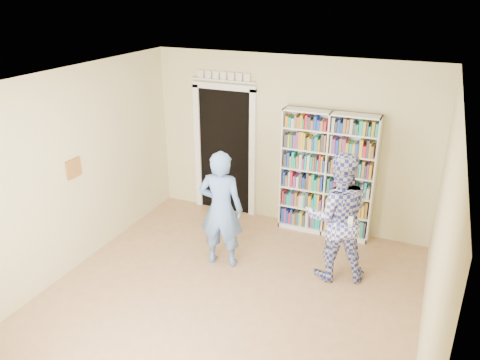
# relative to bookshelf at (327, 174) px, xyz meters

# --- Properties ---
(floor) EXTENTS (5.00, 5.00, 0.00)m
(floor) POSITION_rel_bookshelf_xyz_m (-0.67, -2.34, -0.98)
(floor) COLOR #9F744D
(floor) RESTS_ON ground
(ceiling) EXTENTS (5.00, 5.00, 0.00)m
(ceiling) POSITION_rel_bookshelf_xyz_m (-0.67, -2.34, 1.72)
(ceiling) COLOR white
(ceiling) RESTS_ON wall_back
(wall_back) EXTENTS (4.50, 0.00, 4.50)m
(wall_back) POSITION_rel_bookshelf_xyz_m (-0.67, 0.16, 0.37)
(wall_back) COLOR beige
(wall_back) RESTS_ON floor
(wall_left) EXTENTS (0.00, 5.00, 5.00)m
(wall_left) POSITION_rel_bookshelf_xyz_m (-2.92, -2.34, 0.37)
(wall_left) COLOR beige
(wall_left) RESTS_ON floor
(wall_right) EXTENTS (0.00, 5.00, 5.00)m
(wall_right) POSITION_rel_bookshelf_xyz_m (1.58, -2.34, 0.37)
(wall_right) COLOR beige
(wall_right) RESTS_ON floor
(bookshelf) EXTENTS (1.42, 0.27, 1.95)m
(bookshelf) POSITION_rel_bookshelf_xyz_m (0.00, 0.00, 0.00)
(bookshelf) COLOR white
(bookshelf) RESTS_ON floor
(doorway) EXTENTS (1.10, 0.08, 2.43)m
(doorway) POSITION_rel_bookshelf_xyz_m (-1.77, 0.13, 0.19)
(doorway) COLOR black
(doorway) RESTS_ON floor
(wall_art) EXTENTS (0.03, 0.25, 0.25)m
(wall_art) POSITION_rel_bookshelf_xyz_m (-2.90, -2.14, 0.42)
(wall_art) COLOR brown
(wall_art) RESTS_ON wall_left
(man_blue) EXTENTS (0.66, 0.49, 1.67)m
(man_blue) POSITION_rel_bookshelf_xyz_m (-1.09, -1.45, -0.15)
(man_blue) COLOR #5F88D3
(man_blue) RESTS_ON floor
(man_plaid) EXTENTS (1.03, 0.92, 1.76)m
(man_plaid) POSITION_rel_bookshelf_xyz_m (0.41, -1.13, -0.10)
(man_plaid) COLOR #323799
(man_plaid) RESTS_ON floor
(paper_sheet) EXTENTS (0.19, 0.01, 0.26)m
(paper_sheet) POSITION_rel_bookshelf_xyz_m (0.55, -1.32, -0.10)
(paper_sheet) COLOR white
(paper_sheet) RESTS_ON man_plaid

